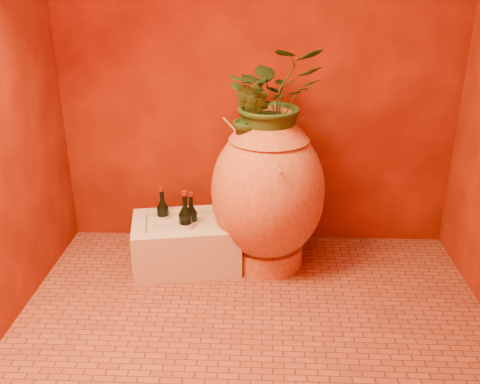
{
  "coord_description": "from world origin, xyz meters",
  "views": [
    {
      "loc": [
        0.04,
        -2.3,
        1.71
      ],
      "look_at": [
        -0.08,
        0.35,
        0.6
      ],
      "focal_mm": 40.0,
      "sensor_mm": 36.0,
      "label": 1
    }
  ],
  "objects_px": {
    "wine_bottle_a": "(192,222)",
    "wine_bottle_c": "(163,217)",
    "amphora": "(268,191)",
    "wall_tap": "(259,112)",
    "wine_bottle_b": "(186,225)",
    "stone_basin": "(186,243)"
  },
  "relations": [
    {
      "from": "wine_bottle_a",
      "to": "wine_bottle_c",
      "type": "relative_size",
      "value": 0.99
    },
    {
      "from": "amphora",
      "to": "wine_bottle_a",
      "type": "relative_size",
      "value": 3.13
    },
    {
      "from": "amphora",
      "to": "wine_bottle_a",
      "type": "distance_m",
      "value": 0.51
    },
    {
      "from": "amphora",
      "to": "stone_basin",
      "type": "height_order",
      "value": "amphora"
    },
    {
      "from": "stone_basin",
      "to": "wine_bottle_b",
      "type": "bearing_deg",
      "value": -77.22
    },
    {
      "from": "stone_basin",
      "to": "wine_bottle_c",
      "type": "height_order",
      "value": "wine_bottle_c"
    },
    {
      "from": "amphora",
      "to": "wall_tap",
      "type": "distance_m",
      "value": 0.5
    },
    {
      "from": "wine_bottle_a",
      "to": "wall_tap",
      "type": "xyz_separation_m",
      "value": [
        0.4,
        0.28,
        0.63
      ]
    },
    {
      "from": "amphora",
      "to": "wine_bottle_a",
      "type": "xyz_separation_m",
      "value": [
        -0.46,
        -0.02,
        -0.21
      ]
    },
    {
      "from": "wine_bottle_b",
      "to": "wine_bottle_c",
      "type": "distance_m",
      "value": 0.21
    },
    {
      "from": "amphora",
      "to": "wine_bottle_c",
      "type": "distance_m",
      "value": 0.68
    },
    {
      "from": "wine_bottle_b",
      "to": "wine_bottle_a",
      "type": "bearing_deg",
      "value": 67.87
    },
    {
      "from": "wine_bottle_b",
      "to": "amphora",
      "type": "bearing_deg",
      "value": 9.96
    },
    {
      "from": "wine_bottle_a",
      "to": "wine_bottle_c",
      "type": "height_order",
      "value": "wine_bottle_c"
    },
    {
      "from": "wine_bottle_a",
      "to": "wine_bottle_b",
      "type": "height_order",
      "value": "wine_bottle_b"
    },
    {
      "from": "stone_basin",
      "to": "wine_bottle_a",
      "type": "distance_m",
      "value": 0.14
    },
    {
      "from": "amphora",
      "to": "wine_bottle_c",
      "type": "xyz_separation_m",
      "value": [
        -0.65,
        0.04,
        -0.21
      ]
    },
    {
      "from": "amphora",
      "to": "wine_bottle_c",
      "type": "relative_size",
      "value": 3.1
    },
    {
      "from": "wine_bottle_c",
      "to": "wall_tap",
      "type": "distance_m",
      "value": 0.89
    },
    {
      "from": "amphora",
      "to": "stone_basin",
      "type": "relative_size",
      "value": 1.38
    },
    {
      "from": "wine_bottle_c",
      "to": "wine_bottle_b",
      "type": "bearing_deg",
      "value": -38.95
    },
    {
      "from": "wine_bottle_a",
      "to": "wine_bottle_b",
      "type": "distance_m",
      "value": 0.07
    }
  ]
}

